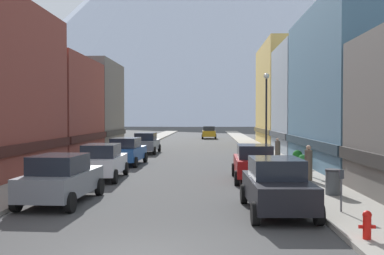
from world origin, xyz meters
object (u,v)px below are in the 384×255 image
Objects in this scene: parking_meter_near at (341,184)px; trash_bin_right at (333,182)px; car_right_0 at (277,185)px; pedestrian_1 at (278,150)px; car_left_2 at (126,151)px; fire_hydrant_near at (367,224)px; car_left_0 at (61,179)px; potted_plant_0 at (298,158)px; car_right_1 at (254,162)px; car_left_1 at (102,161)px; car_driving_0 at (209,132)px; streetlamp_right at (266,104)px; potted_plant_1 at (303,161)px; pedestrian_0 at (308,164)px; car_left_3 at (146,143)px.

trash_bin_right is (0.60, 3.13, -0.37)m from parking_meter_near.
car_right_0 reaches higher than pedestrian_1.
fire_hydrant_near is (9.25, -17.96, -0.37)m from car_left_2.
car_left_2 is (0.00, 12.95, 0.00)m from car_left_0.
potted_plant_0 is at bearing 86.35° from trash_bin_right.
pedestrian_1 is (2.45, 8.50, -0.03)m from car_right_1.
car_left_1 and car_driving_0 have the same top height.
streetlamp_right reaches higher than car_right_1.
car_right_1 is 4.52× the size of trash_bin_right.
trash_bin_right is at bearing 79.16° from parking_meter_near.
trash_bin_right is at bearing -61.57° from car_right_1.
potted_plant_1 is at bearing 85.71° from trash_bin_right.
car_driving_0 is 43.40m from pedestrian_0.
potted_plant_1 is at bearing -15.45° from car_left_2.
car_left_2 is 2.86× the size of pedestrian_1.
car_left_0 is 6.37× the size of fire_hydrant_near.
pedestrian_0 is (10.05, 5.09, 0.02)m from car_left_0.
car_right_0 is at bearing 166.22° from parking_meter_near.
car_left_3 is 23.15m from trash_bin_right.
car_driving_0 is 2.81× the size of pedestrian_1.
streetlamp_right is at bearing -134.04° from pedestrian_1.
potted_plant_0 is at bearing 84.64° from fire_hydrant_near.
car_left_0 is 14.70m from potted_plant_1.
car_driving_0 is at bearing 94.74° from parking_meter_near.
car_driving_0 is at bearing 81.29° from car_left_2.
car_right_0 is (7.60, -1.35, 0.00)m from car_left_0.
car_left_1 is 12.00m from potted_plant_0.
car_left_3 is 3.33× the size of parking_meter_near.
car_left_0 is 22.11m from car_left_3.
car_right_1 is at bearing 103.97° from parking_meter_near.
car_left_2 is 15.46m from trash_bin_right.
trash_bin_right is (10.15, 1.30, -0.26)m from car_left_0.
pedestrian_1 is at bearing 73.91° from car_right_1.
car_left_3 is at bearing 120.57° from pedestrian_0.
car_right_0 is (7.60, -23.46, 0.00)m from car_left_3.
trash_bin_right is (10.15, -11.65, -0.26)m from car_left_2.
car_right_1 is at bearing 38.34° from car_left_0.
car_left_1 is 5.46× the size of potted_plant_1.
car_right_1 is 8.84m from pedestrian_1.
car_right_1 is (0.00, 7.37, 0.00)m from car_right_0.
car_left_0 reaches higher than parking_meter_near.
car_right_0 is at bearing -45.12° from car_left_1.
car_driving_0 is (5.40, 26.13, 0.00)m from car_left_3.
car_right_0 is 2.84× the size of pedestrian_1.
parking_meter_near is (4.15, -50.07, 0.11)m from car_driving_0.
car_driving_0 is at bearing 82.67° from car_left_1.
car_right_1 is 8.08m from parking_meter_near.
car_left_3 is 5.43× the size of potted_plant_1.
car_driving_0 is (-2.20, 42.23, 0.00)m from car_right_1.
streetlamp_right reaches higher than parking_meter_near.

